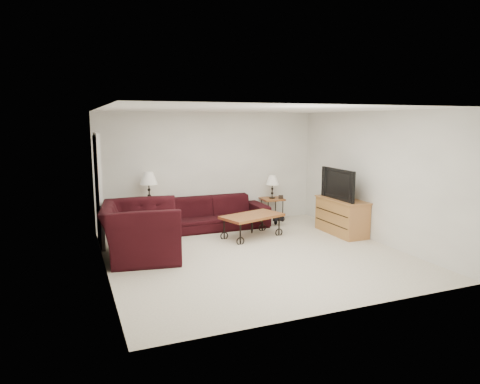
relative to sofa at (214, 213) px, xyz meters
name	(u,v)px	position (x,y,z in m)	size (l,w,h in m)	color
ground	(255,254)	(0.07, -2.02, -0.34)	(5.00, 5.00, 0.00)	silver
wall_back	(210,169)	(0.07, 0.48, 0.91)	(5.00, 0.02, 2.50)	white
wall_front	(341,212)	(0.07, -4.52, 0.91)	(5.00, 0.02, 2.50)	white
wall_left	(103,193)	(-2.43, -2.02, 0.91)	(0.02, 5.00, 2.50)	white
wall_right	(374,177)	(2.57, -2.02, 0.91)	(0.02, 5.00, 2.50)	white
ceiling	(256,110)	(0.07, -2.02, 2.16)	(5.00, 5.00, 0.00)	white
doorway	(98,191)	(-2.40, -0.37, 0.68)	(0.08, 0.94, 2.04)	black
sofa	(214,213)	(0.00, 0.00, 0.00)	(2.32, 0.91, 0.68)	black
side_table_left	(150,217)	(-1.36, 0.18, -0.02)	(0.59, 0.59, 0.64)	#956125
side_table_right	(272,209)	(1.48, 0.18, -0.07)	(0.49, 0.49, 0.54)	#956125
lamp_left	(149,187)	(-1.36, 0.18, 0.62)	(0.36, 0.36, 0.64)	black
lamp_right	(272,187)	(1.48, 0.18, 0.46)	(0.30, 0.30, 0.54)	black
photo_frame_left	(143,202)	(-1.51, 0.03, 0.35)	(0.13, 0.02, 0.11)	black
photo_frame_right	(281,197)	(1.63, 0.03, 0.24)	(0.11, 0.01, 0.09)	black
coffee_table	(252,226)	(0.47, -0.97, -0.11)	(1.22, 0.66, 0.46)	#956125
armchair	(141,231)	(-1.80, -1.47, 0.13)	(1.45, 1.26, 0.94)	black
throw_pillow	(150,228)	(-1.65, -1.52, 0.18)	(0.43, 0.11, 0.43)	#C27118
tv_stand	(342,216)	(2.30, -1.41, 0.03)	(0.51, 1.22, 0.73)	#A65F3D
television	(342,184)	(2.28, -1.41, 0.71)	(1.09, 0.14, 0.63)	black
backpack	(276,214)	(1.39, -0.21, -0.10)	(0.37, 0.28, 0.48)	black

